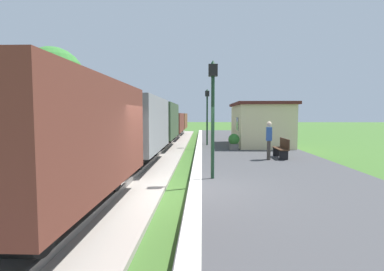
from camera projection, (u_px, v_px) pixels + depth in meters
ground_plane at (181, 197)px, 8.13m from camera, size 160.00×160.00×0.00m
platform_slab at (298, 194)px, 8.02m from camera, size 6.00×60.00×0.25m
platform_edge_stripe at (195, 188)px, 8.10m from camera, size 0.36×60.00×0.01m
track_ballast at (95, 194)px, 8.21m from camera, size 3.80×60.00×0.12m
rail_near at (120, 190)px, 8.18m from camera, size 0.07×60.00×0.14m
rail_far at (69, 189)px, 8.23m from camera, size 0.07×60.00×0.14m
freight_train at (153, 126)px, 18.14m from camera, size 2.50×32.60×2.72m
station_hut at (260, 124)px, 19.47m from camera, size 3.50×5.80×2.78m
bench_near_hut at (282, 148)px, 13.71m from camera, size 0.42×1.50×0.91m
bench_down_platform at (246, 133)px, 25.04m from camera, size 0.42×1.50×0.91m
person_waiting at (269, 139)px, 13.17m from camera, size 0.29×0.41×1.71m
potted_planter at (234, 141)px, 16.97m from camera, size 0.64×0.64×0.92m
lamp_post_near at (213, 97)px, 9.18m from camera, size 0.28×0.28×3.70m
lamp_post_far at (207, 106)px, 19.40m from camera, size 0.28×0.28×3.70m
tree_trackside_mid at (46, 94)px, 12.49m from camera, size 2.89×2.89×4.58m
tree_trackside_far at (53, 78)px, 20.84m from camera, size 4.35×4.35×7.00m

